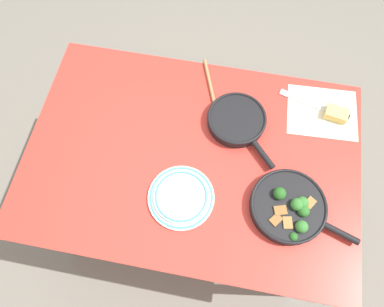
# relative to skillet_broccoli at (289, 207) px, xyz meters

# --- Properties ---
(ground_plane) EXTENTS (14.00, 14.00, 0.00)m
(ground_plane) POSITION_rel_skillet_broccoli_xyz_m (-0.39, 0.15, -0.79)
(ground_plane) COLOR slate
(dining_table_red) EXTENTS (1.32, 0.90, 0.76)m
(dining_table_red) POSITION_rel_skillet_broccoli_xyz_m (-0.39, 0.15, -0.11)
(dining_table_red) COLOR red
(dining_table_red) RESTS_ON ground_plane
(skillet_broccoli) EXTENTS (0.40, 0.28, 0.08)m
(skillet_broccoli) POSITION_rel_skillet_broccoli_xyz_m (0.00, 0.00, 0.00)
(skillet_broccoli) COLOR black
(skillet_broccoli) RESTS_ON dining_table_red
(skillet_eggs) EXTENTS (0.29, 0.31, 0.05)m
(skillet_eggs) POSITION_rel_skillet_broccoli_xyz_m (-0.24, 0.32, -0.00)
(skillet_eggs) COLOR black
(skillet_eggs) RESTS_ON dining_table_red
(wooden_spoon) EXTENTS (0.15, 0.34, 0.02)m
(wooden_spoon) POSITION_rel_skillet_broccoli_xyz_m (-0.34, 0.40, -0.02)
(wooden_spoon) COLOR #A87A4C
(wooden_spoon) RESTS_ON dining_table_red
(parchment_sheet) EXTENTS (0.30, 0.25, 0.00)m
(parchment_sheet) POSITION_rel_skillet_broccoli_xyz_m (0.11, 0.44, -0.03)
(parchment_sheet) COLOR beige
(parchment_sheet) RESTS_ON dining_table_red
(grater_knife) EXTENTS (0.29, 0.11, 0.02)m
(grater_knife) POSITION_rel_skillet_broccoli_xyz_m (0.11, 0.46, -0.02)
(grater_knife) COLOR silver
(grater_knife) RESTS_ON dining_table_red
(cheese_block) EXTENTS (0.10, 0.07, 0.04)m
(cheese_block) POSITION_rel_skillet_broccoli_xyz_m (0.16, 0.43, -0.01)
(cheese_block) COLOR #EACC66
(cheese_block) RESTS_ON dining_table_red
(dinner_plate_stack) EXTENTS (0.25, 0.25, 0.03)m
(dinner_plate_stack) POSITION_rel_skillet_broccoli_xyz_m (-0.40, -0.03, -0.01)
(dinner_plate_stack) COLOR silver
(dinner_plate_stack) RESTS_ON dining_table_red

